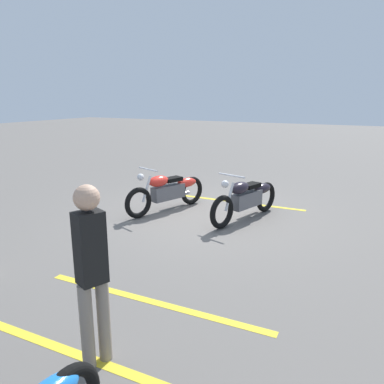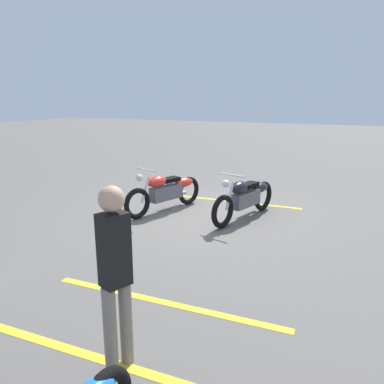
# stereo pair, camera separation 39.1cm
# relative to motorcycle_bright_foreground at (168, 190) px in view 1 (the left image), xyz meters

# --- Properties ---
(ground_plane) EXTENTS (60.00, 60.00, 0.00)m
(ground_plane) POSITION_rel_motorcycle_bright_foreground_xyz_m (-0.01, 0.88, -0.46)
(ground_plane) COLOR #66605B
(motorcycle_bright_foreground) EXTENTS (2.14, 0.89, 1.04)m
(motorcycle_bright_foreground) POSITION_rel_motorcycle_bright_foreground_xyz_m (0.00, 0.00, 0.00)
(motorcycle_bright_foreground) COLOR black
(motorcycle_bright_foreground) RESTS_ON ground
(motorcycle_dark_foreground) EXTENTS (2.17, 0.81, 1.04)m
(motorcycle_dark_foreground) POSITION_rel_motorcycle_bright_foreground_xyz_m (-0.21, 1.79, 0.00)
(motorcycle_dark_foreground) COLOR black
(motorcycle_dark_foreground) RESTS_ON ground
(bystander_near_row) EXTENTS (0.31, 0.28, 1.78)m
(bystander_near_row) POSITION_rel_motorcycle_bright_foreground_xyz_m (4.72, 1.97, 0.53)
(bystander_near_row) COLOR gray
(bystander_near_row) RESTS_ON ground
(parking_stripe_near) EXTENTS (0.19, 3.20, 0.01)m
(parking_stripe_near) POSITION_rel_motorcycle_bright_foreground_xyz_m (-1.33, 1.21, -0.46)
(parking_stripe_near) COLOR yellow
(parking_stripe_near) RESTS_ON ground
(parking_stripe_mid) EXTENTS (0.19, 3.20, 0.01)m
(parking_stripe_mid) POSITION_rel_motorcycle_bright_foreground_xyz_m (3.54, 1.82, -0.46)
(parking_stripe_mid) COLOR yellow
(parking_stripe_mid) RESTS_ON ground
(parking_stripe_far) EXTENTS (0.19, 3.20, 0.01)m
(parking_stripe_far) POSITION_rel_motorcycle_bright_foreground_xyz_m (4.73, 1.68, -0.46)
(parking_stripe_far) COLOR yellow
(parking_stripe_far) RESTS_ON ground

